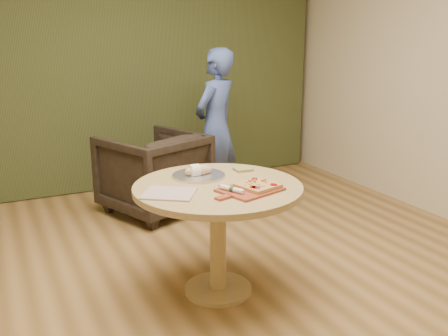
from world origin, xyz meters
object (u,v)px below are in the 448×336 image
flatbread_pizza (258,185)px  serving_tray (199,175)px  cutlery_roll (232,189)px  pedestal_table (218,206)px  armchair (153,169)px  pizza_paddle (249,190)px  bread_roll (197,170)px  person_standing (216,126)px

flatbread_pizza → serving_tray: bearing=117.0°
cutlery_roll → flatbread_pizza: bearing=-22.6°
pedestal_table → cutlery_roll: cutlery_roll is taller
pedestal_table → armchair: (0.10, 1.67, -0.18)m
serving_tray → pedestal_table: bearing=-81.0°
pizza_paddle → flatbread_pizza: bearing=-11.5°
bread_roll → armchair: (0.15, 1.44, -0.37)m
bread_roll → serving_tray: bearing=0.0°
pizza_paddle → armchair: (-0.01, 1.87, -0.33)m
pizza_paddle → pedestal_table: bearing=103.0°
flatbread_pizza → person_standing: 2.02m
serving_tray → armchair: (0.14, 1.44, -0.33)m
pedestal_table → pizza_paddle: bearing=-60.5°
pizza_paddle → flatbread_pizza: 0.07m
bread_roll → person_standing: 1.72m
pedestal_table → pizza_paddle: pizza_paddle is taller
cutlery_roll → armchair: (0.10, 1.88, -0.35)m
serving_tray → armchair: size_ratio=0.42×
flatbread_pizza → cutlery_roll: bearing=-177.5°
bread_roll → armchair: size_ratio=0.23×
pedestal_table → flatbread_pizza: bearing=-47.5°
pizza_paddle → cutlery_roll: size_ratio=2.50×
bread_roll → armchair: armchair is taller
pizza_paddle → bread_roll: bread_roll is taller
pizza_paddle → bread_roll: 0.46m
cutlery_roll → person_standing: person_standing is taller
serving_tray → bread_roll: size_ratio=1.84×
pedestal_table → flatbread_pizza: (0.18, -0.20, 0.17)m
pizza_paddle → flatbread_pizza: size_ratio=1.73×
serving_tray → person_standing: (0.83, 1.50, 0.01)m
flatbread_pizza → armchair: (-0.08, 1.87, -0.35)m
cutlery_roll → person_standing: 2.09m
cutlery_roll → bread_roll: 0.43m
pizza_paddle → armchair: bearing=73.8°
pizza_paddle → serving_tray: size_ratio=1.33×
pizza_paddle → cutlery_roll: (-0.11, -0.00, 0.02)m
pedestal_table → person_standing: 1.91m
person_standing → cutlery_roll: bearing=36.4°
cutlery_roll → serving_tray: cutlery_roll is taller
flatbread_pizza → cutlery_roll: size_ratio=1.45×
person_standing → serving_tray: bearing=29.8°
pedestal_table → cutlery_roll: 0.27m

